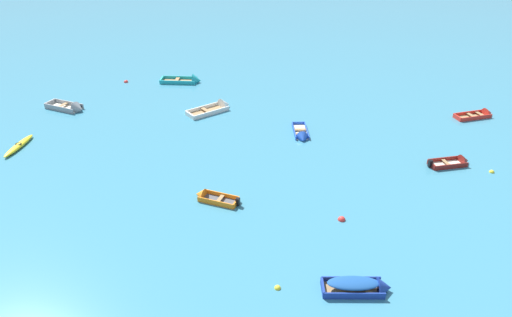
# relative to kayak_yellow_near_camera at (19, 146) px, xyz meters

# --- Properties ---
(kayak_yellow_near_camera) EXTENTS (0.87, 3.65, 0.34)m
(kayak_yellow_near_camera) POSITION_rel_kayak_yellow_near_camera_xyz_m (0.00, 0.00, 0.00)
(kayak_yellow_near_camera) COLOR yellow
(kayak_yellow_near_camera) RESTS_ON ground_plane
(rowboat_deep_blue_back_row_left) EXTENTS (3.43, 1.71, 1.00)m
(rowboat_deep_blue_back_row_left) POSITION_rel_kayak_yellow_near_camera_xyz_m (25.30, -9.17, 0.13)
(rowboat_deep_blue_back_row_left) COLOR #99754C
(rowboat_deep_blue_back_row_left) RESTS_ON ground_plane
(rowboat_red_midfield_right) EXTENTS (3.54, 2.54, 0.97)m
(rowboat_red_midfield_right) POSITION_rel_kayak_yellow_near_camera_xyz_m (34.80, 13.38, -0.01)
(rowboat_red_midfield_right) COLOR #99754C
(rowboat_red_midfield_right) RESTS_ON ground_plane
(rowboat_turquoise_midfield_left) EXTENTS (4.20, 1.98, 1.32)m
(rowboat_turquoise_midfield_left) POSITION_rel_kayak_yellow_near_camera_xyz_m (7.80, 15.91, 0.02)
(rowboat_turquoise_midfield_left) COLOR #99754C
(rowboat_turquoise_midfield_left) RESTS_ON ground_plane
(rowboat_orange_far_left) EXTENTS (2.97, 1.30, 0.87)m
(rowboat_orange_far_left) POSITION_rel_kayak_yellow_near_camera_xyz_m (15.90, -3.45, -0.01)
(rowboat_orange_far_left) COLOR #4C4C51
(rowboat_orange_far_left) RESTS_ON ground_plane
(rowboat_white_far_back) EXTENTS (3.69, 3.96, 1.35)m
(rowboat_white_far_back) POSITION_rel_kayak_yellow_near_camera_xyz_m (12.54, 10.08, 0.01)
(rowboat_white_far_back) COLOR #99754C
(rowboat_white_far_back) RESTS_ON ground_plane
(rowboat_blue_center) EXTENTS (1.78, 3.32, 0.98)m
(rowboat_blue_center) POSITION_rel_kayak_yellow_near_camera_xyz_m (20.37, 6.15, -0.03)
(rowboat_blue_center) COLOR beige
(rowboat_blue_center) RESTS_ON ground_plane
(rowboat_maroon_cluster_inner) EXTENTS (3.03, 2.07, 0.95)m
(rowboat_maroon_cluster_inner) POSITION_rel_kayak_yellow_near_camera_xyz_m (31.43, 4.34, -0.00)
(rowboat_maroon_cluster_inner) COLOR beige
(rowboat_maroon_cluster_inner) RESTS_ON ground_plane
(rowboat_grey_distant_center) EXTENTS (3.89, 1.96, 1.20)m
(rowboat_grey_distant_center) POSITION_rel_kayak_yellow_near_camera_xyz_m (0.09, 7.08, 0.04)
(rowboat_grey_distant_center) COLOR beige
(rowboat_grey_distant_center) RESTS_ON ground_plane
(mooring_buoy_midfield) EXTENTS (0.44, 0.44, 0.44)m
(mooring_buoy_midfield) POSITION_rel_kayak_yellow_near_camera_xyz_m (23.99, -3.81, -0.17)
(mooring_buoy_midfield) COLOR red
(mooring_buoy_midfield) RESTS_ON ground_plane
(mooring_buoy_outer_edge) EXTENTS (0.44, 0.44, 0.44)m
(mooring_buoy_outer_edge) POSITION_rel_kayak_yellow_near_camera_xyz_m (1.48, 14.58, -0.17)
(mooring_buoy_outer_edge) COLOR red
(mooring_buoy_outer_edge) RESTS_ON ground_plane
(mooring_buoy_between_boats_left) EXTENTS (0.31, 0.31, 0.31)m
(mooring_buoy_between_boats_left) POSITION_rel_kayak_yellow_near_camera_xyz_m (21.30, -9.88, -0.17)
(mooring_buoy_between_boats_left) COLOR yellow
(mooring_buoy_between_boats_left) RESTS_ON ground_plane
(mooring_buoy_trailing) EXTENTS (0.33, 0.33, 0.33)m
(mooring_buoy_trailing) POSITION_rel_kayak_yellow_near_camera_xyz_m (33.65, 3.73, -0.17)
(mooring_buoy_trailing) COLOR yellow
(mooring_buoy_trailing) RESTS_ON ground_plane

